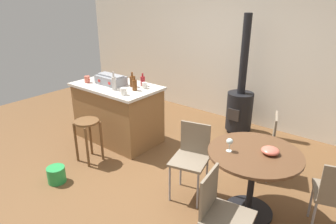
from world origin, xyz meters
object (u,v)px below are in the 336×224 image
(bottle_1, at_px, (143,81))
(cup_3, at_px, (144,85))
(toolbox, at_px, (111,80))
(folding_chair_left, at_px, (263,140))
(wooden_stool, at_px, (88,131))
(plastic_bucket, at_px, (56,175))
(folding_chair_near, at_px, (221,211))
(bottle_2, at_px, (114,83))
(wood_stove, at_px, (240,105))
(wine_glass, at_px, (230,142))
(cup_2, at_px, (124,91))
(dining_table, at_px, (253,167))
(folding_chair_right, at_px, (191,155))
(cup_0, at_px, (104,76))
(cup_1, at_px, (87,79))
(serving_bowl, at_px, (270,151))
(kitchen_island, at_px, (118,112))
(bottle_0, at_px, (132,81))
(bottle_3, at_px, (135,85))

(bottle_1, height_order, cup_3, bottle_1)
(toolbox, xyz_separation_m, cup_3, (0.57, 0.17, -0.03))
(cup_3, bearing_deg, folding_chair_left, 8.72)
(wooden_stool, xyz_separation_m, plastic_bucket, (0.10, -0.61, -0.36))
(folding_chair_near, bearing_deg, cup_3, 148.11)
(toolbox, height_order, bottle_2, bottle_2)
(wood_stove, distance_m, cup_3, 1.71)
(plastic_bucket, bearing_deg, wine_glass, 23.49)
(cup_2, bearing_deg, wine_glass, -7.92)
(dining_table, xyz_separation_m, bottle_1, (-2.13, 0.61, 0.43))
(folding_chair_right, distance_m, cup_0, 2.34)
(wood_stove, height_order, cup_3, wood_stove)
(wooden_stool, bearing_deg, toolbox, 111.58)
(cup_1, bearing_deg, bottle_1, 27.21)
(folding_chair_near, xyz_separation_m, cup_1, (-3.00, 0.94, 0.46))
(bottle_1, bearing_deg, bottle_2, -112.98)
(serving_bowl, height_order, plastic_bucket, serving_bowl)
(toolbox, bearing_deg, cup_0, 157.76)
(kitchen_island, height_order, dining_table, kitchen_island)
(folding_chair_near, distance_m, bottle_0, 2.62)
(wine_glass, bearing_deg, bottle_3, 164.61)
(cup_2, relative_size, plastic_bucket, 0.54)
(bottle_2, bearing_deg, wood_stove, 52.77)
(folding_chair_left, bearing_deg, bottle_1, -174.35)
(bottle_0, height_order, bottle_1, bottle_0)
(bottle_1, relative_size, cup_1, 1.64)
(kitchen_island, xyz_separation_m, cup_1, (-0.47, -0.19, 0.52))
(folding_chair_left, height_order, cup_0, cup_0)
(kitchen_island, bearing_deg, dining_table, -8.46)
(dining_table, bearing_deg, folding_chair_right, -171.14)
(cup_0, height_order, cup_2, cup_0)
(wooden_stool, bearing_deg, wood_stove, 60.89)
(folding_chair_right, relative_size, cup_1, 7.26)
(dining_table, relative_size, cup_1, 7.94)
(wooden_stool, distance_m, bottle_1, 1.14)
(bottle_2, height_order, cup_2, bottle_2)
(dining_table, bearing_deg, cup_2, 177.01)
(cup_1, bearing_deg, wood_stove, 41.04)
(toolbox, xyz_separation_m, serving_bowl, (2.71, -0.29, -0.21))
(bottle_1, distance_m, plastic_bucket, 1.84)
(folding_chair_near, distance_m, folding_chair_right, 0.99)
(folding_chair_near, distance_m, cup_3, 2.46)
(cup_0, height_order, wine_glass, cup_0)
(folding_chair_right, relative_size, wine_glass, 6.16)
(kitchen_island, relative_size, cup_3, 12.17)
(kitchen_island, bearing_deg, cup_0, 163.95)
(plastic_bucket, bearing_deg, bottle_0, 91.39)
(folding_chair_near, xyz_separation_m, plastic_bucket, (-2.23, -0.24, -0.42))
(kitchen_island, distance_m, bottle_0, 0.62)
(dining_table, height_order, wood_stove, wood_stove)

